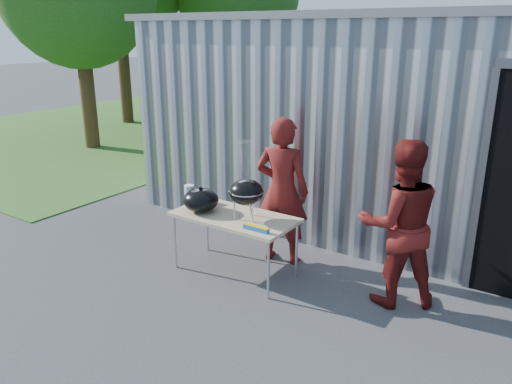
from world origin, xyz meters
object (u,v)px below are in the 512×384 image
Objects in this scene: person_cook at (282,191)px; folding_table at (234,219)px; kettle_grill at (246,184)px; person_bystander at (400,224)px.

folding_table is at bearing 54.01° from person_cook.
person_cook is (0.28, 0.63, 0.23)m from folding_table.
person_cook reaches higher than kettle_grill.
kettle_grill is at bearing -20.72° from person_bystander.
kettle_grill is at bearing -1.94° from folding_table.
folding_table is at bearing 178.06° from kettle_grill.
person_cook is at bearing 65.72° from folding_table.
person_bystander reaches higher than kettle_grill.
person_cook reaches higher than person_bystander.
kettle_grill is (0.18, -0.01, 0.47)m from folding_table.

